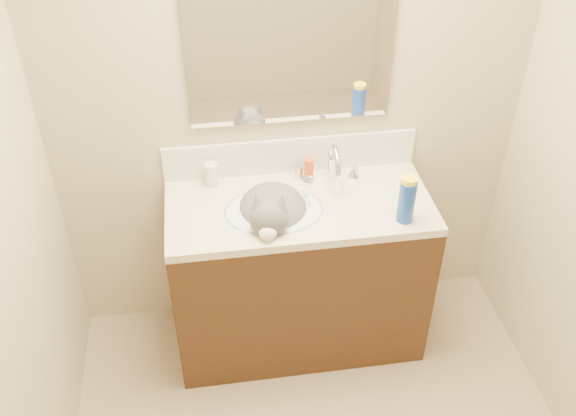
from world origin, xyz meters
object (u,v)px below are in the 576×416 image
object	(u,v)px
cat	(273,214)
vanity_cabinet	(299,277)
pill_bottle	(211,174)
amber_bottle	(309,169)
faucet	(333,168)
basin	(274,222)
spray_can	(407,201)
silver_jar	(297,171)

from	to	relation	value
cat	vanity_cabinet	bearing A→B (deg)	27.52
pill_bottle	amber_bottle	xyz separation A→B (m)	(0.45, -0.02, -0.00)
faucet	pill_bottle	xyz separation A→B (m)	(-0.56, 0.07, -0.03)
basin	spray_can	xyz separation A→B (m)	(0.55, -0.15, 0.17)
vanity_cabinet	basin	xyz separation A→B (m)	(-0.12, -0.03, 0.38)
spray_can	amber_bottle	bearing A→B (deg)	134.09
amber_bottle	cat	bearing A→B (deg)	-132.44
faucet	spray_can	world-z (taller)	faucet
cat	spray_can	distance (m)	0.59
vanity_cabinet	silver_jar	bearing A→B (deg)	83.44
silver_jar	pill_bottle	bearing A→B (deg)	-179.22
cat	silver_jar	bearing A→B (deg)	71.13
vanity_cabinet	basin	size ratio (longest dim) A/B	2.67
pill_bottle	spray_can	xyz separation A→B (m)	(0.81, -0.39, 0.04)
vanity_cabinet	cat	size ratio (longest dim) A/B	2.53
faucet	basin	bearing A→B (deg)	-150.88
basin	amber_bottle	size ratio (longest dim) A/B	4.13
vanity_cabinet	cat	world-z (taller)	cat
vanity_cabinet	silver_jar	xyz separation A→B (m)	(0.02, 0.21, 0.48)
spray_can	pill_bottle	bearing A→B (deg)	154.41
silver_jar	spray_can	distance (m)	0.57
cat	amber_bottle	xyz separation A→B (m)	(0.20, 0.22, 0.07)
basin	cat	size ratio (longest dim) A/B	0.95
vanity_cabinet	pill_bottle	xyz separation A→B (m)	(-0.38, 0.21, 0.51)
basin	amber_bottle	world-z (taller)	amber_bottle
silver_jar	amber_bottle	bearing A→B (deg)	-27.44
pill_bottle	silver_jar	distance (m)	0.41
silver_jar	amber_bottle	size ratio (longest dim) A/B	0.57
spray_can	cat	bearing A→B (deg)	165.11
pill_bottle	cat	bearing A→B (deg)	-43.41
amber_bottle	spray_can	bearing A→B (deg)	-45.91
pill_bottle	silver_jar	xyz separation A→B (m)	(0.40, 0.01, -0.03)
basin	faucet	world-z (taller)	faucet
vanity_cabinet	spray_can	bearing A→B (deg)	-22.86
basin	cat	xyz separation A→B (m)	(-0.01, -0.00, 0.05)
basin	amber_bottle	bearing A→B (deg)	47.96
faucet	amber_bottle	distance (m)	0.12
faucet	amber_bottle	size ratio (longest dim) A/B	2.57
cat	pill_bottle	world-z (taller)	cat
vanity_cabinet	amber_bottle	world-z (taller)	amber_bottle
amber_bottle	silver_jar	bearing A→B (deg)	152.56
vanity_cabinet	pill_bottle	world-z (taller)	pill_bottle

